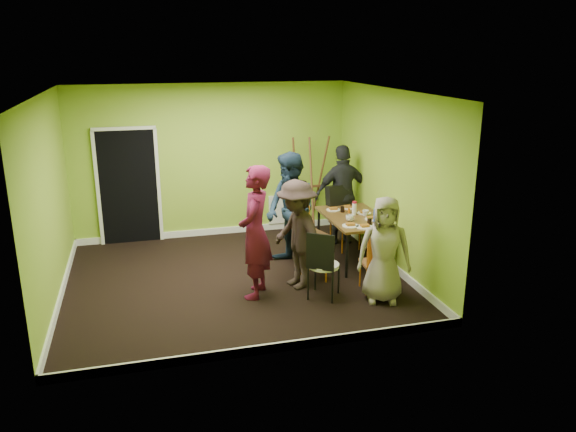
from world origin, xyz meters
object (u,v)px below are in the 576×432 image
(chair_left_near, at_px, (306,242))
(chair_front_end, at_px, (377,259))
(chair_back_end, at_px, (340,204))
(blue_bottle, at_px, (376,215))
(easel, at_px, (309,184))
(chair_left_far, at_px, (308,230))
(person_front_end, at_px, (384,250))
(orange_bottle, at_px, (349,211))
(person_left_near, at_px, (297,235))
(person_left_far, at_px, (291,211))
(person_back_end, at_px, (343,194))
(chair_bentwood, at_px, (323,262))
(person_standing, at_px, (255,232))
(thermos, at_px, (354,209))
(dining_table, at_px, (355,220))

(chair_left_near, bearing_deg, chair_front_end, 54.28)
(chair_back_end, relative_size, blue_bottle, 5.20)
(chair_front_end, height_order, easel, easel)
(chair_left_near, height_order, blue_bottle, chair_left_near)
(easel, relative_size, blue_bottle, 8.74)
(chair_left_far, relative_size, person_front_end, 0.72)
(orange_bottle, height_order, person_left_near, person_left_near)
(person_left_far, height_order, person_back_end, person_left_far)
(chair_bentwood, bearing_deg, person_standing, -168.16)
(chair_back_end, bearing_deg, person_left_far, 20.19)
(chair_back_end, distance_m, person_back_end, 0.24)
(chair_left_near, bearing_deg, person_front_end, 44.75)
(chair_left_far, bearing_deg, easel, 145.76)
(person_front_end, bearing_deg, person_standing, 177.79)
(chair_bentwood, height_order, blue_bottle, chair_bentwood)
(chair_back_end, bearing_deg, chair_left_near, 37.80)
(easel, distance_m, person_standing, 3.09)
(chair_back_end, height_order, chair_front_end, chair_back_end)
(chair_front_end, bearing_deg, person_left_far, 130.87)
(blue_bottle, bearing_deg, person_standing, -164.06)
(thermos, bearing_deg, chair_left_near, -147.04)
(easel, xyz_separation_m, person_back_end, (0.38, -0.81, -0.02))
(person_left_far, height_order, person_front_end, person_left_far)
(orange_bottle, bearing_deg, chair_bentwood, -122.40)
(chair_left_far, relative_size, chair_bentwood, 1.08)
(chair_back_end, distance_m, blue_bottle, 1.10)
(person_left_near, bearing_deg, blue_bottle, 92.26)
(orange_bottle, bearing_deg, person_left_near, -139.61)
(dining_table, bearing_deg, blue_bottle, -58.90)
(blue_bottle, height_order, person_back_end, person_back_end)
(easel, bearing_deg, person_front_end, -88.88)
(chair_front_end, distance_m, person_back_end, 2.25)
(person_standing, xyz_separation_m, person_left_near, (0.64, 0.15, -0.14))
(chair_left_near, bearing_deg, chair_back_end, 147.97)
(chair_front_end, bearing_deg, person_front_end, -88.80)
(chair_bentwood, bearing_deg, person_back_end, 97.68)
(chair_front_end, distance_m, chair_bentwood, 0.81)
(easel, xyz_separation_m, person_left_far, (-0.84, -1.74, 0.02))
(chair_left_near, height_order, person_left_near, person_left_near)
(easel, bearing_deg, chair_back_end, -74.91)
(person_front_end, bearing_deg, chair_left_near, 147.22)
(chair_front_end, bearing_deg, person_left_near, 158.93)
(chair_left_near, height_order, chair_bentwood, chair_left_near)
(thermos, bearing_deg, chair_bentwood, -125.83)
(dining_table, xyz_separation_m, person_left_far, (-1.10, -0.04, 0.23))
(person_front_end, bearing_deg, thermos, 100.95)
(person_left_far, xyz_separation_m, person_front_end, (0.90, -1.54, -0.18))
(chair_left_far, xyz_separation_m, thermos, (0.85, 0.16, 0.25))
(dining_table, xyz_separation_m, chair_bentwood, (-0.99, -1.31, -0.15))
(orange_bottle, bearing_deg, blue_bottle, -67.86)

